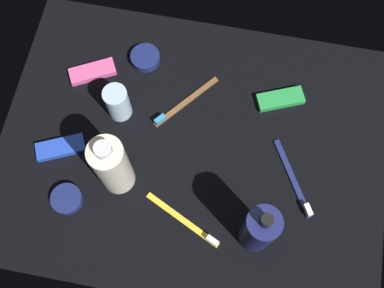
# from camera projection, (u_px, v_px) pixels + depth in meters

# --- Properties ---
(ground_plane) EXTENTS (0.84, 0.64, 0.01)m
(ground_plane) POSITION_uv_depth(u_px,v_px,m) (192.00, 149.00, 1.02)
(ground_plane) COLOR black
(lotion_bottle) EXTENTS (0.07, 0.07, 0.19)m
(lotion_bottle) POSITION_uv_depth(u_px,v_px,m) (259.00, 229.00, 0.87)
(lotion_bottle) COLOR navy
(lotion_bottle) RESTS_ON ground_plane
(bodywash_bottle) EXTENTS (0.07, 0.07, 0.20)m
(bodywash_bottle) POSITION_uv_depth(u_px,v_px,m) (112.00, 166.00, 0.90)
(bodywash_bottle) COLOR silver
(bodywash_bottle) RESTS_ON ground_plane
(deodorant_stick) EXTENTS (0.05, 0.05, 0.09)m
(deodorant_stick) POSITION_uv_depth(u_px,v_px,m) (118.00, 103.00, 1.00)
(deodorant_stick) COLOR silver
(deodorant_stick) RESTS_ON ground_plane
(toothbrush_navy) EXTENTS (0.10, 0.16, 0.02)m
(toothbrush_navy) POSITION_uv_depth(u_px,v_px,m) (295.00, 182.00, 0.98)
(toothbrush_navy) COLOR navy
(toothbrush_navy) RESTS_ON ground_plane
(toothbrush_yellow) EXTENTS (0.17, 0.09, 0.02)m
(toothbrush_yellow) POSITION_uv_depth(u_px,v_px,m) (187.00, 223.00, 0.95)
(toothbrush_yellow) COLOR yellow
(toothbrush_yellow) RESTS_ON ground_plane
(toothbrush_brown) EXTENTS (0.12, 0.15, 0.02)m
(toothbrush_brown) POSITION_uv_depth(u_px,v_px,m) (183.00, 104.00, 1.04)
(toothbrush_brown) COLOR brown
(toothbrush_brown) RESTS_ON ground_plane
(snack_bar_pink) EXTENTS (0.11, 0.08, 0.01)m
(snack_bar_pink) POSITION_uv_depth(u_px,v_px,m) (93.00, 72.00, 1.07)
(snack_bar_pink) COLOR #E55999
(snack_bar_pink) RESTS_ON ground_plane
(snack_bar_green) EXTENTS (0.11, 0.08, 0.01)m
(snack_bar_green) POSITION_uv_depth(u_px,v_px,m) (280.00, 99.00, 1.04)
(snack_bar_green) COLOR green
(snack_bar_green) RESTS_ON ground_plane
(snack_bar_blue) EXTENTS (0.11, 0.08, 0.01)m
(snack_bar_blue) POSITION_uv_depth(u_px,v_px,m) (61.00, 148.00, 1.00)
(snack_bar_blue) COLOR blue
(snack_bar_blue) RESTS_ON ground_plane
(cream_tin_left) EXTENTS (0.06, 0.06, 0.02)m
(cream_tin_left) POSITION_uv_depth(u_px,v_px,m) (67.00, 199.00, 0.97)
(cream_tin_left) COLOR navy
(cream_tin_left) RESTS_ON ground_plane
(cream_tin_right) EXTENTS (0.07, 0.07, 0.02)m
(cream_tin_right) POSITION_uv_depth(u_px,v_px,m) (145.00, 58.00, 1.07)
(cream_tin_right) COLOR navy
(cream_tin_right) RESTS_ON ground_plane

